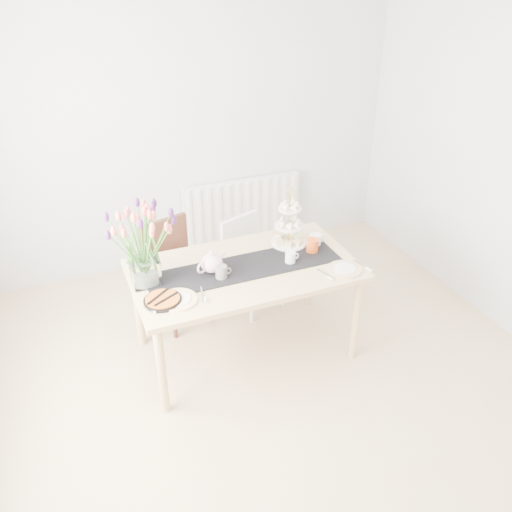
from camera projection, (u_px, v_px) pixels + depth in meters
name	position (u px, v px, depth m)	size (l,w,h in m)	color
room_shell	(296.00, 241.00, 3.05)	(4.50, 4.50, 4.50)	tan
radiator	(242.00, 208.00, 5.40)	(1.20, 0.08, 0.60)	white
dining_table	(245.00, 277.00, 3.89)	(1.60, 0.90, 0.75)	#D6B573
chair_brown	(173.00, 264.00, 4.39)	(0.53, 0.53, 0.85)	#3C1D16
chair_white	(248.00, 256.00, 4.58)	(0.50, 0.50, 0.79)	silver
table_runner	(245.00, 267.00, 3.85)	(1.40, 0.35, 0.01)	black
tulip_vase	(140.00, 235.00, 3.50)	(0.67, 0.67, 0.58)	silver
cake_stand	(289.00, 230.00, 4.09)	(0.28, 0.28, 0.41)	gold
teapot	(212.00, 263.00, 3.76)	(0.25, 0.20, 0.16)	white
cream_jug	(315.00, 240.00, 4.12)	(0.09, 0.09, 0.09)	white
tart_tin	(163.00, 300.00, 3.48)	(0.25, 0.25, 0.03)	black
mug_grey	(221.00, 272.00, 3.71)	(0.08, 0.08, 0.10)	slate
mug_white	(290.00, 257.00, 3.89)	(0.07, 0.07, 0.09)	white
mug_orange	(312.00, 246.00, 4.02)	(0.09, 0.09, 0.11)	#DE4F18
plate_left	(177.00, 300.00, 3.50)	(0.26, 0.26, 0.01)	white
plate_right	(345.00, 269.00, 3.83)	(0.24, 0.24, 0.01)	white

